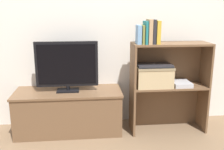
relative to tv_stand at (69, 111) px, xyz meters
name	(u,v)px	position (x,y,z in m)	size (l,w,h in m)	color
ground_plane	(113,138)	(0.44, -0.21, -0.22)	(16.00, 16.00, 0.00)	brown
wall_back	(109,13)	(0.44, 0.24, 0.98)	(10.00, 0.05, 2.40)	silver
tv_stand	(69,111)	(0.00, 0.00, 0.00)	(1.08, 0.44, 0.44)	brown
tv	(67,65)	(0.00, 0.00, 0.48)	(0.61, 0.14, 0.50)	black
bookshelf_lower_tier	(166,101)	(1.02, -0.01, 0.08)	(0.77, 0.28, 0.49)	brown
bookshelf_upper_tier	(169,58)	(1.02, -0.01, 0.54)	(0.77, 0.28, 0.43)	brown
book_skyblue	(139,35)	(0.69, -0.11, 0.79)	(0.04, 0.12, 0.18)	#709ECC
book_olive	(142,35)	(0.72, -0.11, 0.79)	(0.02, 0.14, 0.18)	olive
book_teal	(145,33)	(0.75, -0.11, 0.81)	(0.02, 0.15, 0.21)	#1E7075
book_tan	(149,32)	(0.79, -0.11, 0.82)	(0.04, 0.15, 0.23)	tan
book_charcoal	(153,32)	(0.83, -0.11, 0.81)	(0.03, 0.14, 0.23)	#232328
book_mustard	(157,32)	(0.87, -0.11, 0.81)	(0.04, 0.13, 0.22)	gold
storage_basket_left	(154,75)	(0.86, -0.08, 0.38)	(0.36, 0.25, 0.21)	tan
laptop	(154,65)	(0.86, -0.08, 0.49)	(0.34, 0.21, 0.02)	#2D2D33
magazine_stack	(181,83)	(1.14, -0.09, 0.29)	(0.18, 0.23, 0.04)	#B2B2B7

